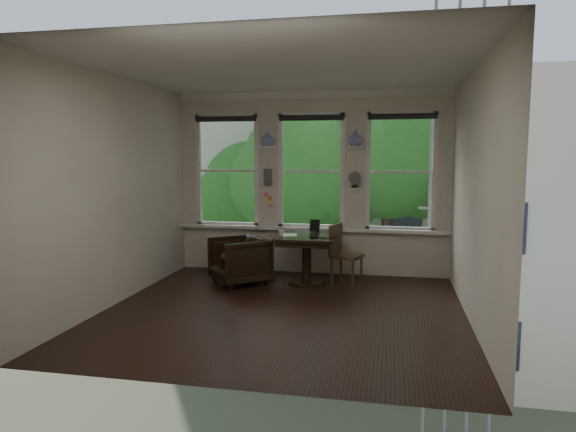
% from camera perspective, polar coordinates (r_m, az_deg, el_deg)
% --- Properties ---
extents(ground, '(4.50, 4.50, 0.00)m').
position_cam_1_polar(ground, '(6.63, -0.47, -10.48)').
color(ground, black).
rests_on(ground, ground).
extents(ceiling, '(4.50, 4.50, 0.00)m').
position_cam_1_polar(ceiling, '(6.41, -0.50, 16.06)').
color(ceiling, silver).
rests_on(ceiling, ground).
extents(wall_back, '(4.50, 0.00, 4.50)m').
position_cam_1_polar(wall_back, '(8.55, 2.62, 3.65)').
color(wall_back, beige).
rests_on(wall_back, ground).
extents(wall_front, '(4.50, 0.00, 4.50)m').
position_cam_1_polar(wall_front, '(4.18, -6.85, 0.33)').
color(wall_front, beige).
rests_on(wall_front, ground).
extents(wall_left, '(0.00, 4.50, 4.50)m').
position_cam_1_polar(wall_left, '(7.15, -18.43, 2.70)').
color(wall_left, beige).
rests_on(wall_left, ground).
extents(wall_right, '(0.00, 4.50, 4.50)m').
position_cam_1_polar(wall_right, '(6.28, 20.05, 2.12)').
color(wall_right, beige).
rests_on(wall_right, ground).
extents(window_left, '(1.10, 0.12, 1.90)m').
position_cam_1_polar(window_left, '(8.88, -6.69, 5.02)').
color(window_left, white).
rests_on(window_left, ground).
extents(window_center, '(1.10, 0.12, 1.90)m').
position_cam_1_polar(window_center, '(8.55, 2.63, 4.99)').
color(window_center, white).
rests_on(window_center, ground).
extents(window_right, '(1.10, 0.12, 1.90)m').
position_cam_1_polar(window_right, '(8.45, 12.43, 4.82)').
color(window_right, white).
rests_on(window_right, ground).
extents(shelf_left, '(0.26, 0.16, 0.03)m').
position_cam_1_polar(shelf_left, '(8.59, -2.29, 7.67)').
color(shelf_left, white).
rests_on(shelf_left, ground).
extents(shelf_right, '(0.26, 0.16, 0.03)m').
position_cam_1_polar(shelf_right, '(8.36, 7.50, 7.64)').
color(shelf_right, white).
rests_on(shelf_right, ground).
extents(intercom, '(0.14, 0.06, 0.28)m').
position_cam_1_polar(intercom, '(8.62, -2.23, 4.34)').
color(intercom, '#59544F').
rests_on(intercom, ground).
extents(sticky_notes, '(0.16, 0.01, 0.24)m').
position_cam_1_polar(sticky_notes, '(8.65, -2.21, 2.03)').
color(sticky_notes, pink).
rests_on(sticky_notes, ground).
extents(desk_fan, '(0.20, 0.20, 0.24)m').
position_cam_1_polar(desk_fan, '(8.35, 7.43, 3.73)').
color(desk_fan, '#59544F').
rests_on(desk_fan, ground).
extents(vase_left, '(0.24, 0.24, 0.25)m').
position_cam_1_polar(vase_left, '(8.59, -2.29, 8.60)').
color(vase_left, white).
rests_on(vase_left, shelf_left).
extents(vase_right, '(0.24, 0.24, 0.25)m').
position_cam_1_polar(vase_right, '(8.37, 7.51, 8.60)').
color(vase_right, white).
rests_on(vase_right, shelf_right).
extents(table, '(0.90, 0.90, 0.75)m').
position_cam_1_polar(table, '(7.86, 2.08, -4.90)').
color(table, black).
rests_on(table, ground).
extents(armchair_left, '(1.10, 1.10, 0.72)m').
position_cam_1_polar(armchair_left, '(7.92, -5.40, -4.94)').
color(armchair_left, black).
rests_on(armchair_left, ground).
extents(cushion_red, '(0.45, 0.45, 0.06)m').
position_cam_1_polar(cushion_red, '(7.91, -5.40, -4.30)').
color(cushion_red, maroon).
rests_on(cushion_red, armchair_left).
extents(side_chair_right, '(0.53, 0.53, 0.92)m').
position_cam_1_polar(side_chair_right, '(7.83, 6.55, -4.36)').
color(side_chair_right, '#462F19').
rests_on(side_chair_right, ground).
extents(laptop, '(0.33, 0.26, 0.02)m').
position_cam_1_polar(laptop, '(7.59, 3.33, -2.36)').
color(laptop, black).
rests_on(laptop, table).
extents(mug, '(0.11, 0.11, 0.09)m').
position_cam_1_polar(mug, '(7.75, -0.74, -1.92)').
color(mug, white).
rests_on(mug, table).
extents(drinking_glass, '(0.13, 0.13, 0.10)m').
position_cam_1_polar(drinking_glass, '(7.68, 2.73, -1.98)').
color(drinking_glass, white).
rests_on(drinking_glass, table).
extents(tablet, '(0.17, 0.11, 0.22)m').
position_cam_1_polar(tablet, '(7.98, 2.98, -1.20)').
color(tablet, black).
rests_on(tablet, table).
extents(papers, '(0.28, 0.34, 0.00)m').
position_cam_1_polar(papers, '(7.85, 0.20, -2.11)').
color(papers, silver).
rests_on(papers, table).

